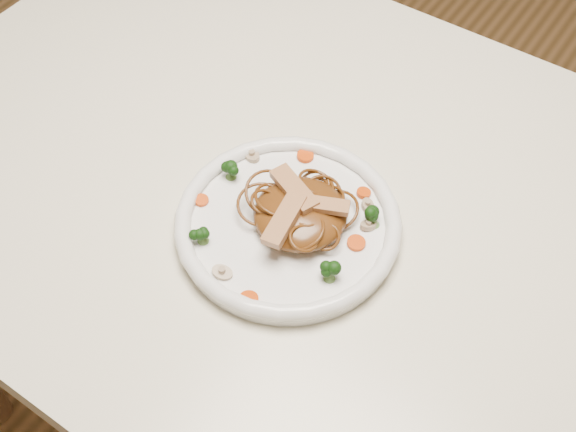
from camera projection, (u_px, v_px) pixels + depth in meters
The scene contains 20 objects.
ground at pixel (304, 423), 1.52m from camera, with size 4.00×4.00×0.00m, color brown.
table at pixel (312, 237), 1.01m from camera, with size 1.20×0.80×0.75m.
plate at pixel (288, 227), 0.88m from camera, with size 0.27×0.27×0.02m, color white.
noodle_mound at pixel (300, 213), 0.87m from camera, with size 0.11×0.11×0.04m, color #583110.
chicken_a at pixel (324, 205), 0.85m from camera, with size 0.06×0.02×0.01m, color tan.
chicken_b at pixel (294, 189), 0.86m from camera, with size 0.07×0.02×0.01m, color tan.
chicken_c at pixel (284, 220), 0.84m from camera, with size 0.07×0.02×0.01m, color tan.
broccoli_0 at pixel (375, 218), 0.87m from camera, with size 0.02×0.02×0.03m, color #11390B, non-canonical shape.
broccoli_1 at pixel (230, 170), 0.91m from camera, with size 0.02×0.02×0.03m, color #11390B, non-canonical shape.
broccoli_2 at pixel (202, 234), 0.85m from camera, with size 0.02×0.02×0.03m, color #11390B, non-canonical shape.
broccoli_3 at pixel (330, 272), 0.82m from camera, with size 0.02×0.02×0.03m, color #11390B, non-canonical shape.
carrot_0 at pixel (364, 193), 0.90m from camera, with size 0.02×0.02×0.01m, color #DE3D08.
carrot_1 at pixel (202, 200), 0.90m from camera, with size 0.02×0.02×0.01m, color #DE3D08.
carrot_2 at pixel (356, 243), 0.86m from camera, with size 0.02×0.02×0.01m, color #DE3D08.
carrot_3 at pixel (305, 156), 0.94m from camera, with size 0.02×0.02×0.01m, color #DE3D08.
carrot_4 at pixel (249, 299), 0.81m from camera, with size 0.02×0.02×0.01m, color #DE3D08.
mushroom_0 at pixel (222, 273), 0.83m from camera, with size 0.02×0.02×0.01m, color beige.
mushroom_1 at pixel (368, 225), 0.87m from camera, with size 0.02×0.02×0.01m, color beige.
mushroom_2 at pixel (252, 155), 0.94m from camera, with size 0.03×0.03×0.01m, color beige.
mushroom_3 at pixel (368, 205), 0.89m from camera, with size 0.02×0.02×0.01m, color beige.
Camera 1 is at (0.31, -0.51, 1.47)m, focal length 46.02 mm.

